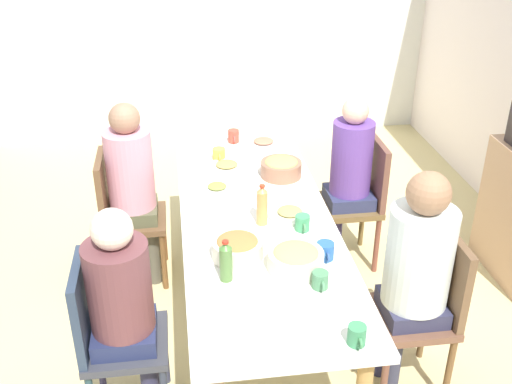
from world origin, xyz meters
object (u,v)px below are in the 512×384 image
at_px(cup_3, 234,136).
at_px(cup_5, 302,223).
at_px(cup_4, 357,335).
at_px(plate_2, 290,213).
at_px(cup_0, 325,251).
at_px(cup_2, 320,280).
at_px(bottle_0, 226,262).
at_px(plate_0, 217,188).
at_px(bowl_1, 296,259).
at_px(plate_1, 227,166).
at_px(bowl_0, 237,248).
at_px(chair_2, 108,333).
at_px(person_3, 349,170).
at_px(chair_3, 360,195).
at_px(person_1, 133,179).
at_px(cup_1, 219,154).
at_px(chair_1, 122,211).
at_px(person_0, 416,265).
at_px(bowl_2, 281,168).
at_px(plate_3, 264,143).
at_px(chair_0, 427,304).
at_px(dining_table, 256,227).
at_px(bottle_1, 262,206).
at_px(person_2, 123,299).

xyz_separation_m(cup_3, cup_5, (1.24, 0.24, -0.00)).
bearing_deg(cup_4, plate_2, -176.03).
xyz_separation_m(cup_0, cup_2, (0.23, -0.08, -0.00)).
bearing_deg(plate_2, bottle_0, -36.44).
distance_m(plate_0, bowl_1, 0.93).
height_order(cup_0, bottle_0, bottle_0).
distance_m(plate_1, bowl_0, 1.04).
height_order(chair_2, person_3, person_3).
bearing_deg(plate_1, chair_2, -29.32).
bearing_deg(person_3, chair_3, 90.00).
xyz_separation_m(person_1, person_3, (-0.00, 1.41, -0.03)).
height_order(person_1, cup_1, person_1).
bearing_deg(bowl_1, chair_1, -141.13).
xyz_separation_m(person_0, plate_1, (-1.24, -0.81, 0.01)).
bearing_deg(bottle_0, cup_2, 73.63).
bearing_deg(bowl_2, plate_2, -4.30).
height_order(plate_3, cup_0, cup_0).
relative_size(person_0, plate_3, 4.90).
height_order(chair_1, person_1, person_1).
bearing_deg(bowl_2, chair_0, 28.13).
bearing_deg(person_3, dining_table, -49.84).
bearing_deg(bottle_1, cup_0, 34.57).
bearing_deg(cup_4, chair_1, -147.87).
bearing_deg(plate_2, chair_2, -59.80).
relative_size(plate_0, cup_2, 1.82).
bearing_deg(plate_1, chair_0, 36.09).
relative_size(plate_1, cup_4, 2.24).
relative_size(chair_0, chair_2, 1.00).
xyz_separation_m(chair_2, cup_5, (-0.41, 1.02, 0.29)).
bearing_deg(dining_table, plate_0, -150.65).
bearing_deg(plate_0, chair_1, -112.87).
bearing_deg(cup_0, chair_2, -83.32).
relative_size(bowl_1, cup_4, 2.42).
bearing_deg(chair_0, person_3, -175.57).
bearing_deg(bowl_0, plate_3, 166.28).
height_order(cup_1, cup_5, cup_5).
relative_size(person_2, bowl_2, 4.58).
height_order(chair_3, bottle_0, bottle_0).
xyz_separation_m(dining_table, plate_2, (0.02, 0.19, 0.09)).
distance_m(chair_1, person_3, 1.51).
bearing_deg(cup_0, person_2, -82.71).
distance_m(person_1, cup_4, 1.95).
bearing_deg(plate_0, plate_3, 149.57).
distance_m(bowl_2, bottle_0, 1.14).
xyz_separation_m(chair_1, cup_4, (1.69, 1.06, 0.29)).
relative_size(plate_1, bowl_1, 0.93).
xyz_separation_m(cup_0, bottle_1, (-0.38, -0.26, 0.07)).
xyz_separation_m(plate_3, bowl_2, (0.51, 0.03, 0.05)).
distance_m(plate_0, cup_4, 1.50).
bearing_deg(plate_0, person_2, -28.90).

